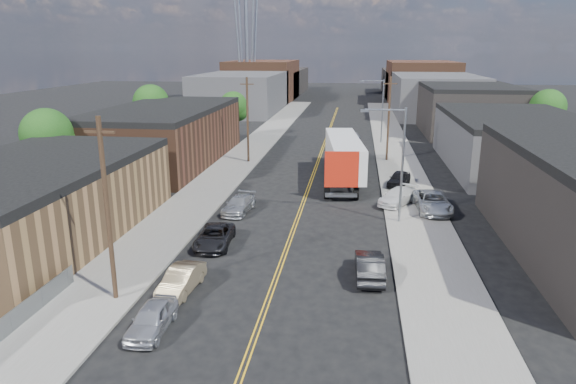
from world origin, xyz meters
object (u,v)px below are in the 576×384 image
(car_left_d, at_px, (239,205))
(car_right_oncoming, at_px, (369,266))
(car_left_b, at_px, (181,280))
(car_left_c, at_px, (215,237))
(car_right_lot_a, at_px, (432,202))
(car_right_lot_b, at_px, (398,196))
(car_right_lot_c, at_px, (399,179))
(semi_truck, at_px, (344,154))
(car_left_a, at_px, (152,319))

(car_left_d, bearing_deg, car_right_oncoming, -40.17)
(car_left_b, relative_size, car_left_c, 0.86)
(car_right_lot_a, distance_m, car_right_lot_b, 3.18)
(car_right_oncoming, distance_m, car_right_lot_c, 21.53)
(car_left_d, bearing_deg, car_left_c, -82.98)
(car_left_c, bearing_deg, car_left_d, 86.46)
(car_left_d, distance_m, car_right_lot_a, 16.03)
(car_left_c, height_order, car_right_lot_b, car_right_lot_b)
(car_right_oncoming, distance_m, car_right_lot_b, 15.25)
(semi_truck, xyz_separation_m, car_right_oncoming, (2.20, -24.08, -1.84))
(car_left_b, bearing_deg, semi_truck, 77.71)
(car_right_oncoming, relative_size, car_right_lot_a, 0.81)
(car_left_a, height_order, car_left_c, car_left_a)
(semi_truck, xyz_separation_m, car_right_lot_a, (7.61, -10.74, -1.66))
(car_left_a, xyz_separation_m, car_right_lot_b, (13.20, 22.47, 0.15))
(car_right_lot_c, bearing_deg, car_right_lot_a, -57.29)
(car_right_lot_a, relative_size, car_right_lot_b, 1.23)
(semi_truck, bearing_deg, car_right_lot_c, -33.62)
(semi_truck, relative_size, car_left_a, 4.43)
(car_right_lot_a, bearing_deg, car_right_lot_b, 145.00)
(car_left_c, distance_m, car_left_d, 7.58)
(car_left_b, height_order, car_right_lot_a, car_right_lot_a)
(car_left_c, distance_m, car_right_lot_b, 17.34)
(semi_truck, distance_m, car_right_lot_c, 6.39)
(car_left_a, relative_size, car_left_b, 0.95)
(car_left_d, relative_size, car_right_oncoming, 1.01)
(car_right_lot_c, bearing_deg, car_left_b, -101.64)
(semi_truck, distance_m, car_right_oncoming, 24.25)
(semi_truck, height_order, car_right_oncoming, semi_truck)
(car_left_c, distance_m, car_right_lot_c, 22.29)
(car_left_c, xyz_separation_m, car_right_lot_c, (13.77, 17.53, 0.18))
(car_right_lot_c, bearing_deg, car_left_c, -110.43)
(car_left_a, relative_size, car_right_lot_b, 0.85)
(car_left_c, relative_size, car_right_lot_c, 1.18)
(car_left_b, xyz_separation_m, car_left_d, (0.00, 14.53, -0.02))
(semi_truck, relative_size, car_right_lot_c, 4.27)
(car_right_lot_b, bearing_deg, car_right_lot_a, -1.25)
(car_right_lot_b, bearing_deg, car_left_c, -109.07)
(car_left_d, height_order, car_right_lot_b, car_right_lot_b)
(car_right_oncoming, bearing_deg, car_right_lot_b, -102.40)
(car_left_d, relative_size, car_right_lot_b, 1.00)
(car_left_c, bearing_deg, car_left_b, -93.54)
(car_left_a, xyz_separation_m, car_right_lot_a, (15.90, 20.80, 0.27))
(car_left_a, distance_m, car_right_oncoming, 12.88)
(semi_truck, bearing_deg, car_right_oncoming, -91.35)
(car_left_b, relative_size, car_right_lot_c, 1.01)
(car_left_b, height_order, car_right_oncoming, car_right_oncoming)
(car_left_a, bearing_deg, car_left_c, 89.80)
(car_left_c, relative_size, car_right_lot_b, 1.04)
(car_left_a, bearing_deg, car_right_lot_c, 64.20)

